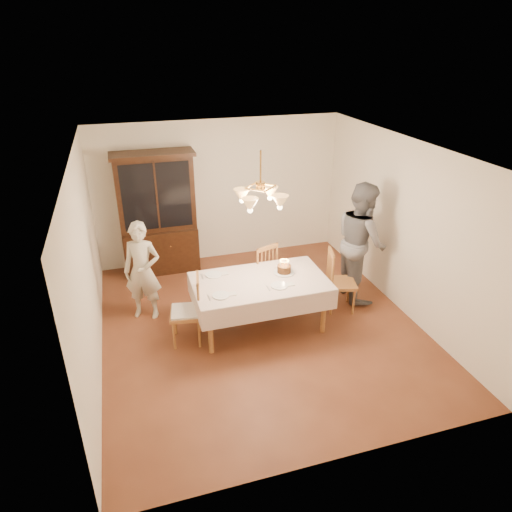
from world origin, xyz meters
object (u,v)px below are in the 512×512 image
object	(u,v)px
chair_far_side	(260,274)
dining_table	(260,285)
elderly_woman	(142,271)
birthday_cake	(284,269)
china_hutch	(158,216)

from	to	relation	value
chair_far_side	dining_table	bearing A→B (deg)	-107.54
chair_far_side	elderly_woman	bearing A→B (deg)	179.33
dining_table	chair_far_side	xyz separation A→B (m)	(0.24, 0.74, -0.24)
elderly_woman	birthday_cake	world-z (taller)	elderly_woman
birthday_cake	china_hutch	bearing A→B (deg)	126.35
dining_table	birthday_cake	world-z (taller)	birthday_cake
dining_table	china_hutch	distance (m)	2.57
elderly_woman	dining_table	bearing A→B (deg)	-4.72
dining_table	china_hutch	bearing A→B (deg)	117.44
dining_table	elderly_woman	world-z (taller)	elderly_woman
china_hutch	birthday_cake	xyz separation A→B (m)	(1.57, -2.14, -0.23)
dining_table	china_hutch	world-z (taller)	china_hutch
china_hutch	chair_far_side	size ratio (longest dim) A/B	2.16
dining_table	elderly_woman	bearing A→B (deg)	154.04
china_hutch	elderly_woman	bearing A→B (deg)	-105.16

